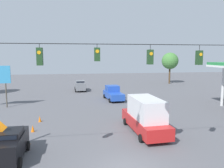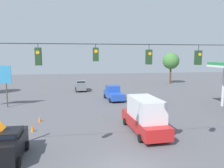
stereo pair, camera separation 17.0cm
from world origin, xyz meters
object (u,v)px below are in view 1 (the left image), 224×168
pickup_truck_blue_oncoming_deep (113,93)px  tree_horizon_right (170,61)px  overhead_signal_span (124,81)px  traffic_cone_second (33,128)px  box_truck_red_crossing_near (145,116)px  traffic_cone_nearest (28,141)px  sedan_black_parked_shoulder (9,144)px  sedan_grey_withflow_deep (80,86)px  traffic_cone_third (40,119)px

pickup_truck_blue_oncoming_deep → tree_horizon_right: 24.28m
overhead_signal_span → traffic_cone_second: size_ratio=35.84×
box_truck_red_crossing_near → traffic_cone_nearest: box_truck_red_crossing_near is taller
box_truck_red_crossing_near → sedan_black_parked_shoulder: bearing=18.7°
sedan_grey_withflow_deep → traffic_cone_second: sedan_grey_withflow_deep is taller
overhead_signal_span → pickup_truck_blue_oncoming_deep: size_ratio=4.01×
overhead_signal_span → tree_horizon_right: (-19.19, -36.51, 0.27)m
overhead_signal_span → box_truck_red_crossing_near: bearing=-121.5°
sedan_grey_withflow_deep → tree_horizon_right: (-21.36, -7.85, 4.36)m
overhead_signal_span → traffic_cone_second: 10.53m
box_truck_red_crossing_near → traffic_cone_second: box_truck_red_crossing_near is taller
box_truck_red_crossing_near → tree_horizon_right: 35.73m
overhead_signal_span → box_truck_red_crossing_near: overhead_signal_span is taller
traffic_cone_nearest → tree_horizon_right: bearing=-128.1°
sedan_black_parked_shoulder → box_truck_red_crossing_near: bearing=-161.3°
traffic_cone_third → tree_horizon_right: bearing=-133.6°
tree_horizon_right → box_truck_red_crossing_near: bearing=62.9°
overhead_signal_span → traffic_cone_nearest: overhead_signal_span is taller
pickup_truck_blue_oncoming_deep → box_truck_red_crossing_near: 14.44m
sedan_grey_withflow_deep → traffic_cone_second: size_ratio=6.98×
traffic_cone_third → tree_horizon_right: tree_horizon_right is taller
box_truck_red_crossing_near → traffic_cone_nearest: 9.60m
overhead_signal_span → traffic_cone_nearest: bearing=-30.1°
traffic_cone_second → traffic_cone_third: (-0.13, -2.94, 0.00)m
traffic_cone_third → overhead_signal_span: bearing=124.5°
box_truck_red_crossing_near → traffic_cone_third: bearing=-25.9°
box_truck_red_crossing_near → traffic_cone_second: bearing=-9.9°
traffic_cone_nearest → overhead_signal_span: bearing=149.9°
overhead_signal_span → pickup_truck_blue_oncoming_deep: overhead_signal_span is taller
sedan_grey_withflow_deep → sedan_black_parked_shoulder: size_ratio=1.09×
pickup_truck_blue_oncoming_deep → tree_horizon_right: tree_horizon_right is taller
box_truck_red_crossing_near → overhead_signal_span: bearing=58.5°
sedan_grey_withflow_deep → traffic_cone_third: (4.37, 19.14, -0.72)m
tree_horizon_right → pickup_truck_blue_oncoming_deep: bearing=46.0°
sedan_grey_withflow_deep → box_truck_red_crossing_near: bearing=102.3°
overhead_signal_span → tree_horizon_right: 41.25m
traffic_cone_third → sedan_black_parked_shoulder: bearing=85.8°
overhead_signal_span → sedan_grey_withflow_deep: 29.04m
overhead_signal_span → pickup_truck_blue_oncoming_deep: bearing=-97.7°
overhead_signal_span → sedan_black_parked_shoulder: (7.12, -1.47, -4.12)m
traffic_cone_second → tree_horizon_right: size_ratio=0.08×
sedan_black_parked_shoulder → pickup_truck_blue_oncoming_deep: bearing=-118.6°
sedan_grey_withflow_deep → traffic_cone_nearest: sedan_grey_withflow_deep is taller
pickup_truck_blue_oncoming_deep → traffic_cone_third: pickup_truck_blue_oncoming_deep is taller
sedan_grey_withflow_deep → pickup_truck_blue_oncoming_deep: 10.49m
sedan_grey_withflow_deep → pickup_truck_blue_oncoming_deep: size_ratio=0.78×
pickup_truck_blue_oncoming_deep → traffic_cone_nearest: pickup_truck_blue_oncoming_deep is taller
pickup_truck_blue_oncoming_deep → traffic_cone_second: bearing=54.0°
pickup_truck_blue_oncoming_deep → traffic_cone_second: (9.27, 12.75, -0.67)m
overhead_signal_span → box_truck_red_crossing_near: size_ratio=3.15×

